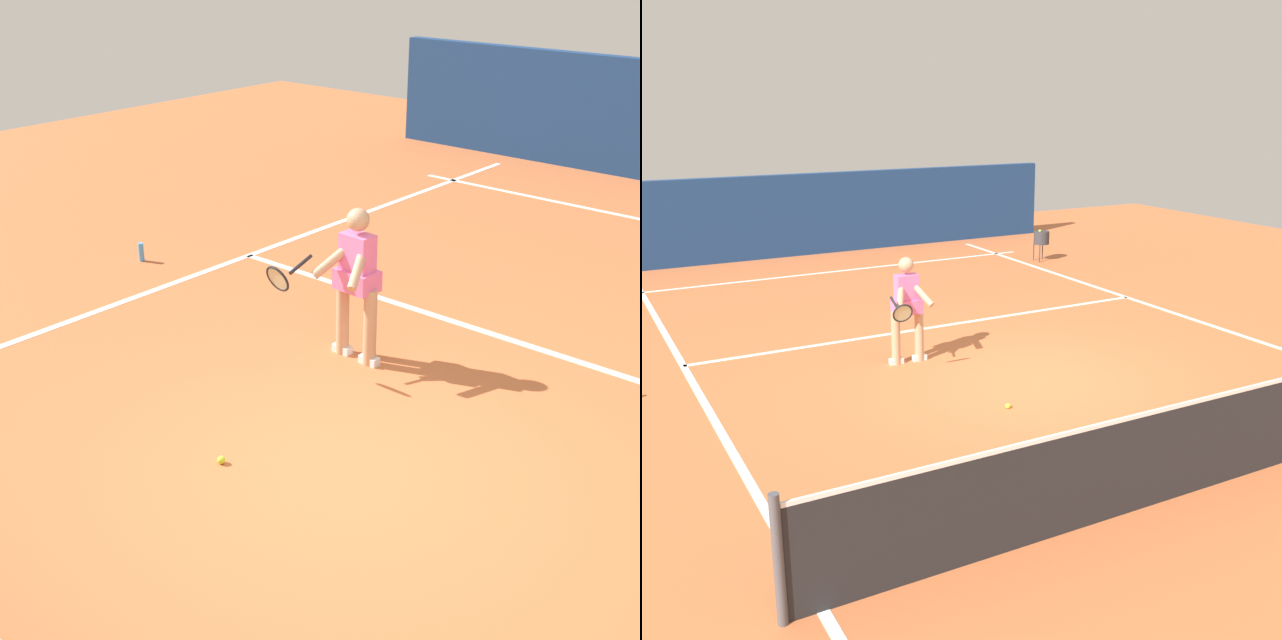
# 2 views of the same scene
# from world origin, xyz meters

# --- Properties ---
(ground_plane) EXTENTS (26.71, 26.71, 0.00)m
(ground_plane) POSITION_xyz_m (0.00, 0.00, 0.00)
(ground_plane) COLOR #C66638
(court_back_wall) EXTENTS (13.15, 0.24, 1.95)m
(court_back_wall) POSITION_xyz_m (0.00, -9.97, 0.98)
(court_back_wall) COLOR navy
(court_back_wall) RESTS_ON ground
(baseline_marking) EXTENTS (9.15, 0.10, 0.01)m
(baseline_marking) POSITION_xyz_m (0.00, -7.77, 0.00)
(baseline_marking) COLOR white
(baseline_marking) RESTS_ON ground
(service_line_marking) EXTENTS (8.15, 0.10, 0.01)m
(service_line_marking) POSITION_xyz_m (0.00, -2.92, 0.00)
(service_line_marking) COLOR white
(service_line_marking) RESTS_ON ground
(sideline_left_marking) EXTENTS (0.10, 18.55, 0.01)m
(sideline_left_marking) POSITION_xyz_m (-4.08, 0.00, 0.00)
(sideline_left_marking) COLOR white
(sideline_left_marking) RESTS_ON ground
(sideline_right_marking) EXTENTS (0.10, 18.55, 0.01)m
(sideline_right_marking) POSITION_xyz_m (4.08, 0.00, 0.00)
(sideline_right_marking) COLOR white
(sideline_right_marking) RESTS_ON ground
(court_net) EXTENTS (8.83, 0.08, 1.06)m
(court_net) POSITION_xyz_m (0.00, 3.23, 0.50)
(court_net) COLOR #4C4C51
(court_net) RESTS_ON ground
(tennis_player) EXTENTS (0.81, 0.92, 1.55)m
(tennis_player) POSITION_xyz_m (1.19, -1.52, 0.85)
(tennis_player) COLOR tan
(tennis_player) RESTS_ON ground
(tennis_ball_near) EXTENTS (0.07, 0.07, 0.07)m
(tennis_ball_near) POSITION_xyz_m (0.82, 0.61, 0.03)
(tennis_ball_near) COLOR #D1E533
(tennis_ball_near) RESTS_ON ground
(ball_hopper) EXTENTS (0.36, 0.36, 0.74)m
(ball_hopper) POSITION_xyz_m (-4.58, -6.57, 0.55)
(ball_hopper) COLOR #333338
(ball_hopper) RESTS_ON ground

